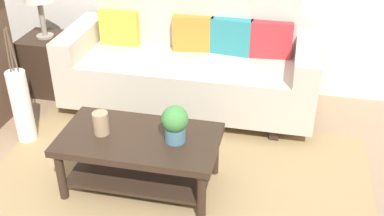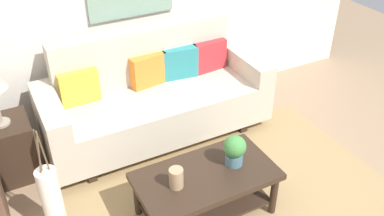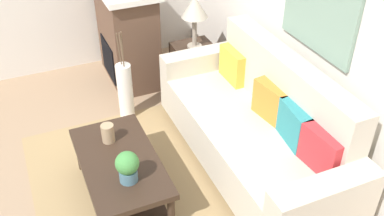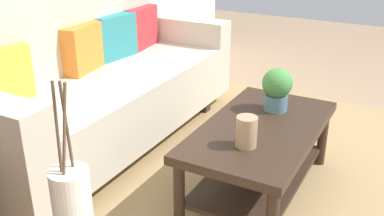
{
  "view_description": "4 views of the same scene",
  "coord_description": "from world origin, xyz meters",
  "px_view_note": "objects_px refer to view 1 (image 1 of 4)",
  "views": [
    {
      "loc": [
        0.69,
        -2.17,
        2.23
      ],
      "look_at": [
        0.04,
        0.79,
        0.45
      ],
      "focal_mm": 44.12,
      "sensor_mm": 36.0,
      "label": 1
    },
    {
      "loc": [
        -1.49,
        -1.77,
        2.68
      ],
      "look_at": [
        -0.01,
        1.06,
        0.57
      ],
      "focal_mm": 39.93,
      "sensor_mm": 36.0,
      "label": 2
    },
    {
      "loc": [
        2.43,
        -0.15,
        2.81
      ],
      "look_at": [
        -0.41,
        1.08,
        0.63
      ],
      "focal_mm": 41.38,
      "sensor_mm": 36.0,
      "label": 3
    },
    {
      "loc": [
        -2.43,
        -0.37,
        1.52
      ],
      "look_at": [
        -0.25,
        0.8,
        0.46
      ],
      "focal_mm": 42.24,
      "sensor_mm": 36.0,
      "label": 4
    }
  ],
  "objects_px": {
    "couch": "(190,64)",
    "tabletop_vase": "(101,123)",
    "potted_plant_tabletop": "(175,123)",
    "side_table": "(50,64)",
    "throw_pillow_orange": "(193,33)",
    "throw_pillow_teal": "(231,36)",
    "throw_pillow_crimson": "(271,39)",
    "coffee_table": "(140,150)",
    "throw_pillow_mustard": "(120,27)",
    "floor_vase": "(22,107)"
  },
  "relations": [
    {
      "from": "tabletop_vase",
      "to": "potted_plant_tabletop",
      "type": "height_order",
      "value": "potted_plant_tabletop"
    },
    {
      "from": "floor_vase",
      "to": "tabletop_vase",
      "type": "bearing_deg",
      "value": -24.27
    },
    {
      "from": "throw_pillow_mustard",
      "to": "throw_pillow_crimson",
      "type": "distance_m",
      "value": 1.38
    },
    {
      "from": "throw_pillow_mustard",
      "to": "side_table",
      "type": "bearing_deg",
      "value": -172.57
    },
    {
      "from": "throw_pillow_crimson",
      "to": "coffee_table",
      "type": "relative_size",
      "value": 0.33
    },
    {
      "from": "side_table",
      "to": "couch",
      "type": "bearing_deg",
      "value": -1.31
    },
    {
      "from": "potted_plant_tabletop",
      "to": "side_table",
      "type": "xyz_separation_m",
      "value": [
        -1.57,
        1.23,
        -0.29
      ]
    },
    {
      "from": "throw_pillow_orange",
      "to": "throw_pillow_teal",
      "type": "bearing_deg",
      "value": 0.0
    },
    {
      "from": "side_table",
      "to": "throw_pillow_orange",
      "type": "bearing_deg",
      "value": 3.81
    },
    {
      "from": "tabletop_vase",
      "to": "side_table",
      "type": "relative_size",
      "value": 0.29
    },
    {
      "from": "throw_pillow_crimson",
      "to": "side_table",
      "type": "relative_size",
      "value": 0.64
    },
    {
      "from": "couch",
      "to": "throw_pillow_teal",
      "type": "relative_size",
      "value": 6.15
    },
    {
      "from": "throw_pillow_crimson",
      "to": "throw_pillow_teal",
      "type": "bearing_deg",
      "value": 180.0
    },
    {
      "from": "throw_pillow_crimson",
      "to": "tabletop_vase",
      "type": "relative_size",
      "value": 2.22
    },
    {
      "from": "couch",
      "to": "throw_pillow_orange",
      "type": "distance_m",
      "value": 0.28
    },
    {
      "from": "couch",
      "to": "coffee_table",
      "type": "height_order",
      "value": "couch"
    },
    {
      "from": "throw_pillow_crimson",
      "to": "coffee_table",
      "type": "distance_m",
      "value": 1.59
    },
    {
      "from": "coffee_table",
      "to": "couch",
      "type": "bearing_deg",
      "value": 85.64
    },
    {
      "from": "throw_pillow_mustard",
      "to": "couch",
      "type": "bearing_deg",
      "value": -10.33
    },
    {
      "from": "potted_plant_tabletop",
      "to": "side_table",
      "type": "height_order",
      "value": "potted_plant_tabletop"
    },
    {
      "from": "throw_pillow_orange",
      "to": "floor_vase",
      "type": "distance_m",
      "value": 1.59
    },
    {
      "from": "throw_pillow_mustard",
      "to": "throw_pillow_orange",
      "type": "distance_m",
      "value": 0.69
    },
    {
      "from": "throw_pillow_teal",
      "to": "couch",
      "type": "bearing_deg",
      "value": -159.96
    },
    {
      "from": "throw_pillow_orange",
      "to": "throw_pillow_teal",
      "type": "relative_size",
      "value": 1.0
    },
    {
      "from": "potted_plant_tabletop",
      "to": "couch",
      "type": "bearing_deg",
      "value": 97.78
    },
    {
      "from": "throw_pillow_orange",
      "to": "throw_pillow_crimson",
      "type": "relative_size",
      "value": 1.0
    },
    {
      "from": "throw_pillow_teal",
      "to": "throw_pillow_crimson",
      "type": "relative_size",
      "value": 1.0
    },
    {
      "from": "couch",
      "to": "throw_pillow_crimson",
      "type": "bearing_deg",
      "value": 10.33
    },
    {
      "from": "couch",
      "to": "throw_pillow_orange",
      "type": "relative_size",
      "value": 6.15
    },
    {
      "from": "side_table",
      "to": "throw_pillow_teal",
      "type": "bearing_deg",
      "value": 3.06
    },
    {
      "from": "throw_pillow_crimson",
      "to": "throw_pillow_mustard",
      "type": "bearing_deg",
      "value": 180.0
    },
    {
      "from": "throw_pillow_orange",
      "to": "coffee_table",
      "type": "height_order",
      "value": "throw_pillow_orange"
    },
    {
      "from": "throw_pillow_crimson",
      "to": "side_table",
      "type": "distance_m",
      "value": 2.14
    },
    {
      "from": "throw_pillow_orange",
      "to": "floor_vase",
      "type": "xyz_separation_m",
      "value": [
        -1.21,
        -0.96,
        -0.37
      ]
    },
    {
      "from": "throw_pillow_teal",
      "to": "floor_vase",
      "type": "distance_m",
      "value": 1.86
    },
    {
      "from": "throw_pillow_mustard",
      "to": "throw_pillow_teal",
      "type": "distance_m",
      "value": 1.03
    },
    {
      "from": "potted_plant_tabletop",
      "to": "coffee_table",
      "type": "bearing_deg",
      "value": -178.94
    },
    {
      "from": "side_table",
      "to": "floor_vase",
      "type": "xyz_separation_m",
      "value": [
        0.2,
        -0.87,
        0.03
      ]
    },
    {
      "from": "throw_pillow_crimson",
      "to": "floor_vase",
      "type": "height_order",
      "value": "throw_pillow_crimson"
    },
    {
      "from": "throw_pillow_orange",
      "to": "coffee_table",
      "type": "relative_size",
      "value": 0.33
    },
    {
      "from": "couch",
      "to": "tabletop_vase",
      "type": "height_order",
      "value": "couch"
    },
    {
      "from": "throw_pillow_crimson",
      "to": "side_table",
      "type": "bearing_deg",
      "value": -177.44
    },
    {
      "from": "throw_pillow_teal",
      "to": "potted_plant_tabletop",
      "type": "xyz_separation_m",
      "value": [
        -0.18,
        -1.33,
        -0.11
      ]
    },
    {
      "from": "throw_pillow_crimson",
      "to": "side_table",
      "type": "xyz_separation_m",
      "value": [
        -2.1,
        -0.09,
        -0.4
      ]
    },
    {
      "from": "coffee_table",
      "to": "potted_plant_tabletop",
      "type": "xyz_separation_m",
      "value": [
        0.26,
        0.0,
        0.26
      ]
    },
    {
      "from": "throw_pillow_mustard",
      "to": "throw_pillow_teal",
      "type": "relative_size",
      "value": 1.0
    },
    {
      "from": "throw_pillow_crimson",
      "to": "potted_plant_tabletop",
      "type": "height_order",
      "value": "throw_pillow_crimson"
    },
    {
      "from": "throw_pillow_mustard",
      "to": "coffee_table",
      "type": "relative_size",
      "value": 0.33
    },
    {
      "from": "tabletop_vase",
      "to": "floor_vase",
      "type": "relative_size",
      "value": 0.26
    },
    {
      "from": "side_table",
      "to": "throw_pillow_mustard",
      "type": "bearing_deg",
      "value": 7.43
    }
  ]
}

